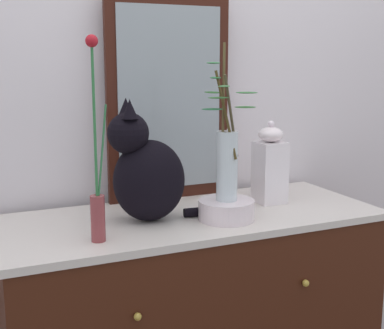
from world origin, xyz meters
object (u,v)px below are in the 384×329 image
object	(u,v)px
vase_slim_green	(97,187)
jar_lidded_porcelain	(270,166)
bowl_porcelain	(226,210)
cat_sitting	(146,171)
mirror_leaning	(169,98)
vase_glass_clear	(227,157)

from	to	relation	value
vase_slim_green	jar_lidded_porcelain	bearing A→B (deg)	14.19
bowl_porcelain	jar_lidded_porcelain	xyz separation A→B (m)	(0.26, 0.14, 0.11)
vase_slim_green	cat_sitting	bearing A→B (deg)	34.83
mirror_leaning	jar_lidded_porcelain	xyz separation A→B (m)	(0.32, -0.22, -0.25)
vase_glass_clear	vase_slim_green	bearing A→B (deg)	-174.64
mirror_leaning	bowl_porcelain	size ratio (longest dim) A/B	4.08
mirror_leaning	vase_slim_green	size ratio (longest dim) A/B	1.29
vase_glass_clear	jar_lidded_porcelain	size ratio (longest dim) A/B	1.67
mirror_leaning	cat_sitting	world-z (taller)	mirror_leaning
mirror_leaning	bowl_porcelain	world-z (taller)	mirror_leaning
mirror_leaning	vase_glass_clear	size ratio (longest dim) A/B	1.49
bowl_porcelain	cat_sitting	bearing A→B (deg)	159.56
vase_slim_green	vase_glass_clear	xyz separation A→B (m)	(0.45, 0.04, 0.05)
mirror_leaning	vase_glass_clear	xyz separation A→B (m)	(0.07, -0.36, -0.17)
bowl_porcelain	jar_lidded_porcelain	world-z (taller)	jar_lidded_porcelain
mirror_leaning	vase_glass_clear	world-z (taller)	mirror_leaning
vase_slim_green	vase_glass_clear	size ratio (longest dim) A/B	1.16
vase_slim_green	jar_lidded_porcelain	world-z (taller)	vase_slim_green
bowl_porcelain	vase_glass_clear	size ratio (longest dim) A/B	0.37
vase_slim_green	bowl_porcelain	size ratio (longest dim) A/B	3.15
cat_sitting	vase_slim_green	bearing A→B (deg)	-145.17
bowl_porcelain	vase_glass_clear	xyz separation A→B (m)	(-0.00, -0.00, 0.18)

